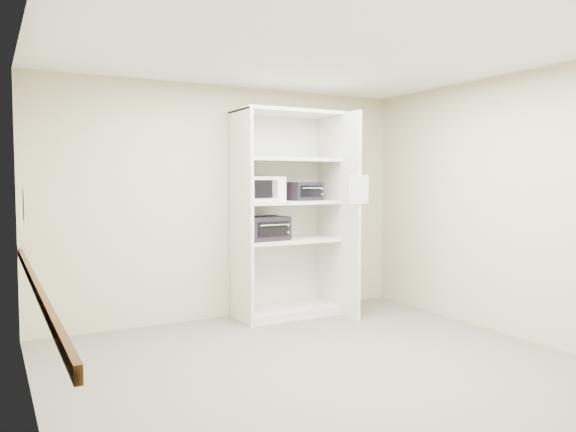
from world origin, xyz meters
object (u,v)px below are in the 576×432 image
toaster_oven_upper (304,191)px  toaster_oven_lower (265,228)px  shelving_unit (291,221)px  microwave (261,189)px

toaster_oven_upper → toaster_oven_lower: size_ratio=0.77×
shelving_unit → toaster_oven_lower: shelving_unit is taller
toaster_oven_upper → toaster_oven_lower: 0.67m
microwave → toaster_oven_lower: microwave is taller
microwave → toaster_oven_lower: size_ratio=0.95×
shelving_unit → microwave: (-0.37, 0.03, 0.38)m
shelving_unit → microwave: shelving_unit is taller
toaster_oven_upper → toaster_oven_lower: (-0.52, 0.00, -0.42)m
shelving_unit → toaster_oven_lower: bearing=-176.3°
shelving_unit → microwave: 0.53m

